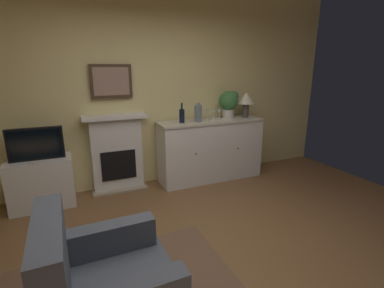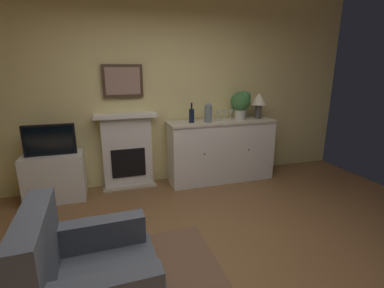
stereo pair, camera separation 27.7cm
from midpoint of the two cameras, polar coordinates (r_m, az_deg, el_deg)
name	(u,v)px [view 2 (the right image)]	position (r m, az deg, el deg)	size (l,w,h in m)	color
ground_plane	(206,272)	(2.79, 5.93, -24.49)	(6.38, 4.40, 0.10)	brown
wall_rear	(156,87)	(4.23, -5.44, 11.44)	(6.38, 0.06, 2.90)	#EAD68C
fireplace_unit	(127,151)	(4.19, -11.14, -1.40)	(0.87, 0.30, 1.10)	white
framed_picture	(123,81)	(4.07, -11.95, 12.39)	(0.55, 0.04, 0.45)	#473323
sideboard_cabinet	(221,151)	(4.42, 7.70, -1.34)	(1.65, 0.49, 0.95)	white
table_lamp	(259,101)	(4.56, 15.16, 8.48)	(0.26, 0.26, 0.40)	#4C4742
wine_bottle	(192,115)	(4.08, 1.87, 5.81)	(0.08, 0.08, 0.29)	black
wine_glass_left	(218,113)	(4.22, 7.20, 6.19)	(0.07, 0.07, 0.16)	silver
wine_glass_center	(224,113)	(4.28, 8.43, 6.29)	(0.07, 0.07, 0.16)	silver
wine_glass_right	(231,112)	(4.34, 9.71, 6.35)	(0.07, 0.07, 0.16)	silver
vase_decorative	(208,113)	(4.14, 5.22, 6.33)	(0.11, 0.11, 0.28)	slate
tv_cabinet	(55,177)	(4.12, -24.33, -6.18)	(0.75, 0.42, 0.63)	white
tv_set	(50,140)	(3.95, -25.18, 0.71)	(0.62, 0.07, 0.40)	black
potted_plant_small	(241,102)	(4.46, 11.72, 8.24)	(0.30, 0.30, 0.43)	beige
armchair	(88,282)	(2.10, -16.45, -25.42)	(0.83, 0.80, 0.92)	#474C56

